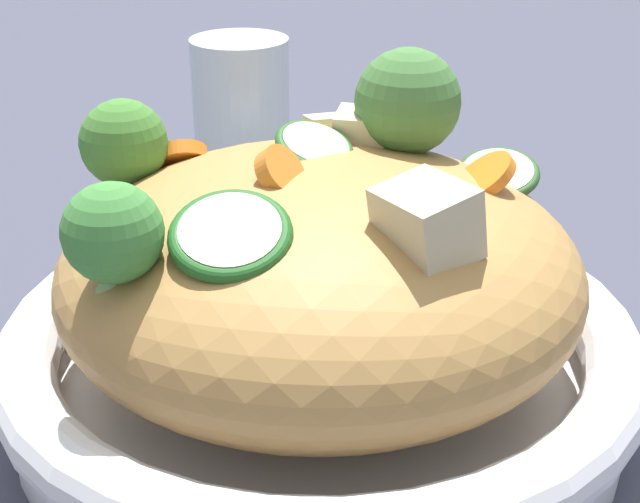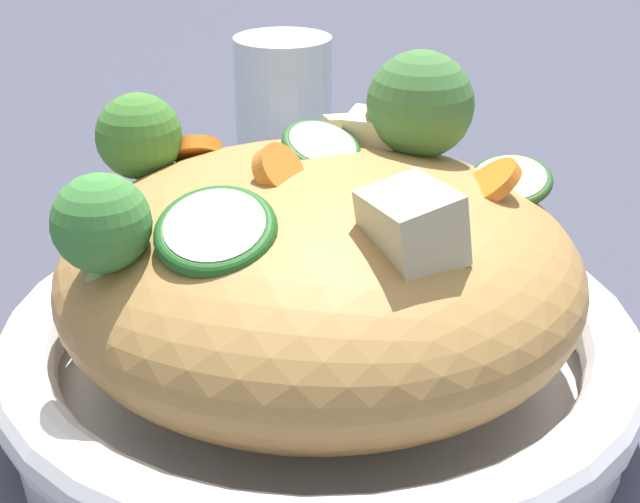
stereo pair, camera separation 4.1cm
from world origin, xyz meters
name	(u,v)px [view 2 (the right image)]	position (x,y,z in m)	size (l,w,h in m)	color
ground_plane	(320,402)	(0.00, 0.00, 0.00)	(3.00, 3.00, 0.00)	#3D3E4E
serving_bowl	(320,356)	(0.00, 0.00, 0.03)	(0.29, 0.29, 0.05)	white
noodle_heap	(320,271)	(0.00, 0.00, 0.07)	(0.23, 0.23, 0.10)	#B28145
broccoli_florets	(274,139)	(0.02, 0.03, 0.12)	(0.18, 0.18, 0.08)	#90B46A
carrot_coins	(324,168)	(0.02, 0.00, 0.11)	(0.08, 0.17, 0.04)	orange
zucchini_slices	(323,196)	(-0.01, 0.00, 0.11)	(0.16, 0.15, 0.03)	beige
chicken_chunks	(387,181)	(0.00, -0.03, 0.11)	(0.17, 0.09, 0.04)	beige
drinking_glass	(284,118)	(0.25, 0.09, 0.06)	(0.07, 0.07, 0.11)	silver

